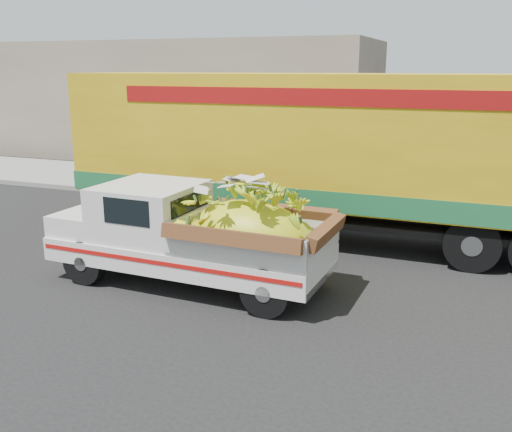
% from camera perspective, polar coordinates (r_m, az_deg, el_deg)
% --- Properties ---
extents(ground, '(100.00, 100.00, 0.00)m').
position_cam_1_polar(ground, '(11.35, -6.52, -5.72)').
color(ground, black).
rests_on(ground, ground).
extents(curb, '(60.00, 0.25, 0.15)m').
position_cam_1_polar(curb, '(16.32, 2.70, 0.96)').
color(curb, gray).
rests_on(curb, ground).
extents(sidewalk, '(60.00, 4.00, 0.14)m').
position_cam_1_polar(sidewalk, '(18.28, 4.80, 2.40)').
color(sidewalk, gray).
rests_on(sidewalk, ground).
extents(building_left, '(18.00, 6.00, 5.00)m').
position_cam_1_polar(building_left, '(26.51, -8.39, 11.40)').
color(building_left, gray).
rests_on(building_left, ground).
extents(pickup_truck, '(5.28, 2.10, 1.82)m').
position_cam_1_polar(pickup_truck, '(10.37, -4.81, -1.93)').
color(pickup_truck, black).
rests_on(pickup_truck, ground).
extents(semi_trailer, '(12.01, 2.68, 3.80)m').
position_cam_1_polar(semi_trailer, '(13.16, 6.25, 6.66)').
color(semi_trailer, black).
rests_on(semi_trailer, ground).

